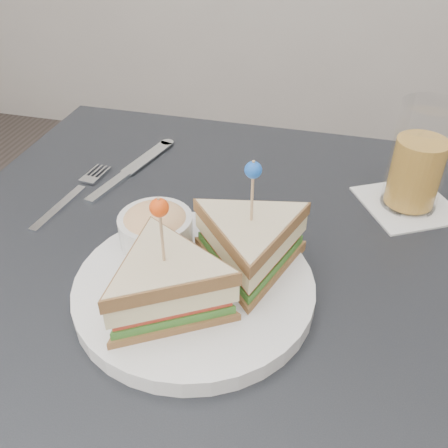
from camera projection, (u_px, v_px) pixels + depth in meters
table at (215, 300)px, 0.69m from camera, size 0.80×0.80×0.75m
plate_meal at (201, 265)px, 0.56m from camera, size 0.31×0.30×0.17m
cutlery_fork at (75, 192)px, 0.76m from camera, size 0.04×0.19×0.01m
cutlery_knife at (130, 171)px, 0.81m from camera, size 0.07×0.22×0.01m
drink_set at (418, 163)px, 0.70m from camera, size 0.17×0.17×0.16m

